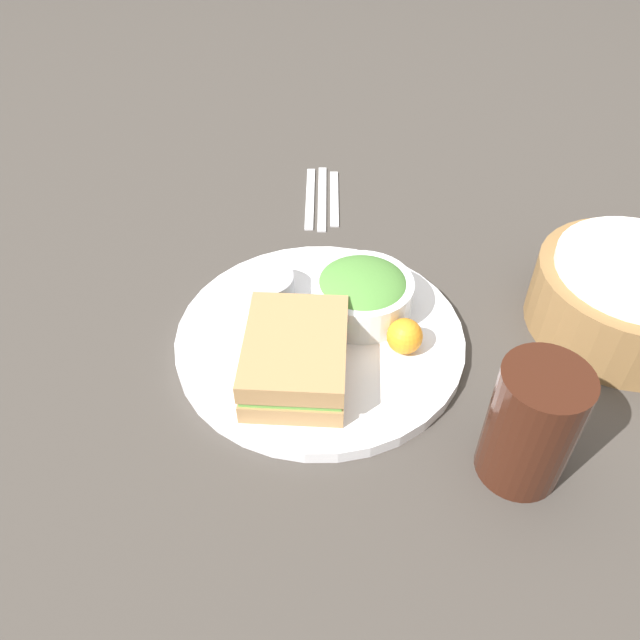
# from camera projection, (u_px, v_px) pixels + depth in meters

# --- Properties ---
(ground_plane) EXTENTS (4.00, 4.00, 0.00)m
(ground_plane) POSITION_uv_depth(u_px,v_px,m) (320.00, 342.00, 0.71)
(ground_plane) COLOR #3D3833
(plate) EXTENTS (0.32, 0.32, 0.02)m
(plate) POSITION_uv_depth(u_px,v_px,m) (320.00, 338.00, 0.70)
(plate) COLOR silver
(plate) RESTS_ON ground_plane
(sandwich) EXTENTS (0.15, 0.12, 0.05)m
(sandwich) POSITION_uv_depth(u_px,v_px,m) (296.00, 356.00, 0.64)
(sandwich) COLOR #A37A4C
(sandwich) RESTS_ON plate
(salad_bowl) EXTENTS (0.12, 0.12, 0.05)m
(salad_bowl) POSITION_uv_depth(u_px,v_px,m) (362.00, 292.00, 0.71)
(salad_bowl) COLOR white
(salad_bowl) RESTS_ON plate
(dressing_cup) EXTENTS (0.07, 0.07, 0.03)m
(dressing_cup) POSITION_uv_depth(u_px,v_px,m) (265.00, 287.00, 0.73)
(dressing_cup) COLOR #99999E
(dressing_cup) RESTS_ON plate
(orange_wedge) EXTENTS (0.04, 0.04, 0.04)m
(orange_wedge) POSITION_uv_depth(u_px,v_px,m) (405.00, 336.00, 0.67)
(orange_wedge) COLOR orange
(orange_wedge) RESTS_ON plate
(drink_glass) EXTENTS (0.08, 0.08, 0.13)m
(drink_glass) POSITION_uv_depth(u_px,v_px,m) (531.00, 425.00, 0.55)
(drink_glass) COLOR #38190F
(drink_glass) RESTS_ON ground_plane
(bread_basket) EXTENTS (0.21, 0.21, 0.09)m
(bread_basket) POSITION_uv_depth(u_px,v_px,m) (628.00, 296.00, 0.70)
(bread_basket) COLOR olive
(bread_basket) RESTS_ON ground_plane
(fork) EXTENTS (0.16, 0.03, 0.01)m
(fork) POSITION_uv_depth(u_px,v_px,m) (310.00, 197.00, 0.93)
(fork) COLOR silver
(fork) RESTS_ON ground_plane
(knife) EXTENTS (0.17, 0.03, 0.01)m
(knife) POSITION_uv_depth(u_px,v_px,m) (322.00, 197.00, 0.93)
(knife) COLOR silver
(knife) RESTS_ON ground_plane
(spoon) EXTENTS (0.15, 0.03, 0.01)m
(spoon) POSITION_uv_depth(u_px,v_px,m) (334.00, 197.00, 0.93)
(spoon) COLOR silver
(spoon) RESTS_ON ground_plane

